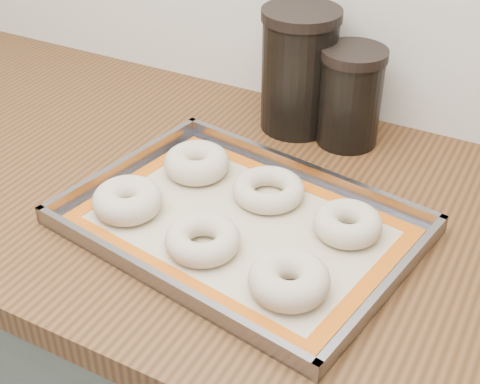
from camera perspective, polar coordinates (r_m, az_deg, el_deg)
The scene contains 11 objects.
countertop at distance 0.93m, azimuth 14.62°, elevation -5.86°, with size 3.06×0.68×0.04m, color brown.
baking_tray at distance 0.92m, azimuth 0.00°, elevation -2.71°, with size 0.51×0.40×0.03m.
baking_mat at distance 0.92m, azimuth 0.00°, elevation -2.81°, with size 0.46×0.35×0.00m.
bagel_front_left at distance 0.95m, azimuth -9.58°, elevation -0.70°, with size 0.10×0.10×0.04m, color beige.
bagel_front_mid at distance 0.87m, azimuth -3.20°, elevation -4.07°, with size 0.10×0.10×0.03m, color beige.
bagel_front_right at distance 0.81m, azimuth 4.21°, elevation -7.47°, with size 0.10×0.10×0.04m, color beige.
bagel_back_left at distance 1.02m, azimuth -3.71°, elevation 2.51°, with size 0.10×0.10×0.04m, color beige.
bagel_back_mid at distance 0.97m, azimuth 2.45°, elevation 0.19°, with size 0.10×0.10×0.03m, color beige.
bagel_back_right at distance 0.91m, azimuth 9.16°, elevation -2.69°, with size 0.09×0.09×0.03m, color beige.
canister_left at distance 1.13m, azimuth 5.05°, elevation 10.33°, with size 0.13×0.13×0.21m.
canister_mid at distance 1.10m, azimuth 9.39°, elevation 8.04°, with size 0.11×0.11×0.16m.
Camera 1 is at (0.12, 0.96, 1.47)m, focal length 50.00 mm.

